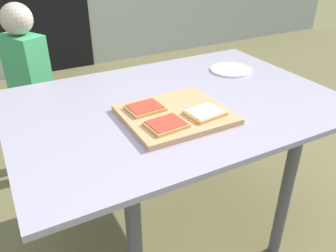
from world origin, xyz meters
name	(u,v)px	position (x,y,z in m)	size (l,w,h in m)	color
ground_plane	(174,229)	(0.00, 0.00, 0.00)	(16.00, 16.00, 0.00)	olive
dining_table	(175,120)	(0.00, 0.00, 0.64)	(1.33, 0.93, 0.73)	#9F96A7
cutting_board	(175,115)	(-0.07, -0.12, 0.74)	(0.38, 0.34, 0.02)	tan
pizza_slice_near_right	(205,113)	(0.01, -0.19, 0.76)	(0.14, 0.12, 0.02)	tan
pizza_slice_far_left	(145,108)	(-0.16, -0.05, 0.76)	(0.14, 0.12, 0.02)	tan
pizza_slice_near_left	(166,124)	(-0.15, -0.20, 0.76)	(0.14, 0.12, 0.02)	tan
plate_white_right	(231,70)	(0.42, 0.18, 0.73)	(0.20, 0.20, 0.01)	white
child_left	(30,83)	(-0.46, 0.86, 0.58)	(0.24, 0.28, 1.03)	#29304A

